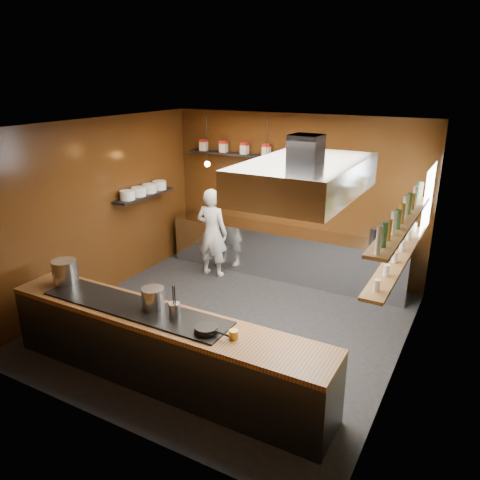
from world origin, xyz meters
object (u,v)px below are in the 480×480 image
Objects in this scene: stockpot_large at (65,272)px; stockpot_small at (153,298)px; extractor_hood at (305,177)px; espresso_machine at (397,238)px; chef at (212,233)px.

stockpot_small is (1.52, -0.00, -0.03)m from stockpot_large.
extractor_hood reaches higher than stockpot_small.
stockpot_small is at bearing -142.73° from extractor_hood.
stockpot_large is at bearing 179.96° from stockpot_small.
extractor_hood is at bearing -99.17° from espresso_machine.
extractor_hood is at bearing 20.46° from stockpot_large.
extractor_hood reaches higher than chef.
stockpot_large is 1.52m from stockpot_small.
stockpot_small is 4.26m from espresso_machine.
extractor_hood is 5.03× the size of espresso_machine.
extractor_hood is 7.07× the size of stockpot_small.
stockpot_large is 0.85× the size of espresso_machine.
extractor_hood reaches higher than espresso_machine.
espresso_machine is at bearing 74.40° from extractor_hood.
chef is at bearing -162.84° from espresso_machine.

